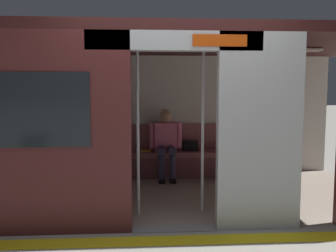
# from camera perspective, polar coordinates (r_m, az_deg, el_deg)

# --- Properties ---
(ground_plane) EXTENTS (60.00, 60.00, 0.00)m
(ground_plane) POSITION_cam_1_polar(r_m,az_deg,el_deg) (4.10, 0.99, -15.96)
(ground_plane) COLOR gray
(platform_edge_strip) EXTENTS (8.00, 0.24, 0.01)m
(platform_edge_strip) POSITION_cam_1_polar(r_m,az_deg,el_deg) (3.82, 1.36, -17.58)
(platform_edge_strip) COLOR yellow
(platform_edge_strip) RESTS_ON ground_plane
(train_car) EXTENTS (6.40, 2.91, 2.24)m
(train_car) POSITION_cam_1_polar(r_m,az_deg,el_deg) (5.08, -0.76, 5.51)
(train_car) COLOR #ADAFB5
(train_car) RESTS_ON ground_plane
(bench_seat) EXTENTS (2.73, 0.44, 0.45)m
(bench_seat) POSITION_cam_1_polar(r_m,az_deg,el_deg) (6.31, -0.77, -4.96)
(bench_seat) COLOR #935156
(bench_seat) RESTS_ON ground_plane
(person_seated) EXTENTS (0.55, 0.67, 1.17)m
(person_seated) POSITION_cam_1_polar(r_m,az_deg,el_deg) (6.20, -0.34, -2.09)
(person_seated) COLOR pink
(person_seated) RESTS_ON ground_plane
(handbag) EXTENTS (0.26, 0.15, 0.17)m
(handbag) POSITION_cam_1_polar(r_m,az_deg,el_deg) (6.38, 3.52, -3.12)
(handbag) COLOR black
(handbag) RESTS_ON bench_seat
(book) EXTENTS (0.20, 0.25, 0.03)m
(book) POSITION_cam_1_polar(r_m,az_deg,el_deg) (6.32, -3.39, -3.86)
(book) COLOR gold
(book) RESTS_ON bench_seat
(grab_pole_door) EXTENTS (0.04, 0.04, 2.10)m
(grab_pole_door) POSITION_cam_1_polar(r_m,az_deg,el_deg) (4.29, -4.78, -0.53)
(grab_pole_door) COLOR silver
(grab_pole_door) RESTS_ON ground_plane
(grab_pole_far) EXTENTS (0.04, 0.04, 2.10)m
(grab_pole_far) POSITION_cam_1_polar(r_m,az_deg,el_deg) (4.45, 5.50, -0.31)
(grab_pole_far) COLOR silver
(grab_pole_far) RESTS_ON ground_plane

